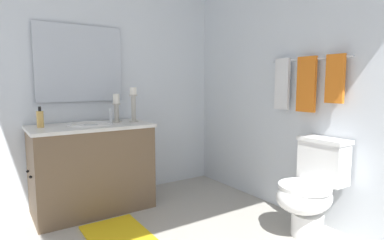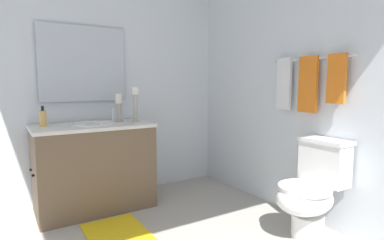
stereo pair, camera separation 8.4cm
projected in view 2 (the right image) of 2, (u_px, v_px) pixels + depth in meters
wall_back at (301, 78)px, 2.73m from camera, size 2.80×0.04×2.45m
wall_left at (105, 79)px, 3.23m from camera, size 0.04×2.60×2.45m
vanity_cabinet at (94, 167)px, 2.94m from camera, size 0.58×1.06×0.80m
sink_basin at (93, 128)px, 2.89m from camera, size 0.40×0.40×0.24m
mirror at (83, 64)px, 3.06m from camera, size 0.02×0.82×0.73m
candle_holder_tall at (136, 104)px, 3.07m from camera, size 0.09×0.09×0.34m
candle_holder_short at (119, 107)px, 3.07m from camera, size 0.09×0.09×0.28m
soap_bottle at (43, 118)px, 2.71m from camera, size 0.06×0.06×0.18m
toilet at (310, 191)px, 2.37m from camera, size 0.39×0.54×0.75m
towel_bar at (311, 59)px, 2.56m from camera, size 0.76×0.02×0.02m
towel_near_vanity at (284, 84)px, 2.79m from camera, size 0.15×0.03×0.45m
towel_center at (308, 84)px, 2.58m from camera, size 0.17×0.03×0.46m
towel_near_corner at (337, 79)px, 2.36m from camera, size 0.15×0.03×0.37m
bath_mat at (117, 233)px, 2.45m from camera, size 0.60×0.44×0.02m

